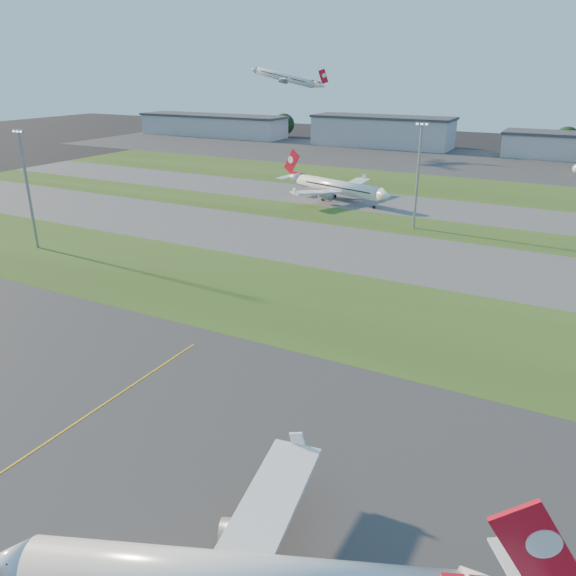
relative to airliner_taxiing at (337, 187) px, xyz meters
The scene contains 17 objects.
grass_strip_a 76.71m from the airliner_taxiing, 79.20° to the right, with size 300.00×34.00×0.01m, color #2D4617.
taxiway_a 44.81m from the airliner_taxiing, 71.23° to the right, with size 300.00×32.00×0.01m, color #515154.
grass_strip_b 22.83m from the airliner_taxiing, 50.22° to the right, with size 300.00×18.00×0.01m, color #2D4617.
taxiway_b 15.71m from the airliner_taxiing, 18.36° to the left, with size 300.00×26.00×0.01m, color #515154.
grass_strip_c 40.62m from the airliner_taxiing, 69.19° to the left, with size 300.00×40.00×0.01m, color #2D4617.
apron_far 98.90m from the airliner_taxiing, 81.65° to the left, with size 400.00×80.00×0.01m, color #333335.
yellow_line 128.77m from the airliner_taxiing, 81.35° to the right, with size 0.25×60.00×0.02m, color gold.
airliner_taxiing is the anchor object (origin of this frame).
airliner_departing 114.16m from the airliner_taxiing, 126.31° to the left, with size 30.82×26.32×10.41m.
light_mast_west 86.16m from the airliner_taxiing, 118.38° to the right, with size 3.20×0.70×25.80m.
light_mast_centre 36.64m from the airliner_taxiing, 33.24° to the right, with size 3.20×0.70×25.80m.
hangar_far_west 186.35m from the airliner_taxiing, 136.71° to the left, with size 91.80×23.00×12.20m.
hangar_west 131.43m from the airliner_taxiing, 103.49° to the left, with size 71.40×23.00×15.20m.
tree_far_west 225.10m from the airliner_taxiing, 141.29° to the left, with size 11.00×11.00×12.00m.
tree_west 171.87m from the airliner_taxiing, 123.82° to the left, with size 12.10×12.10×13.20m.
tree_mid_west 138.89m from the airliner_taxiing, 92.33° to the left, with size 9.90×9.90×10.80m.
tree_mid_east 151.85m from the airliner_taxiing, 69.02° to the left, with size 11.55×11.55×12.60m.
Camera 1 is at (51.68, -28.15, 37.75)m, focal length 35.00 mm.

